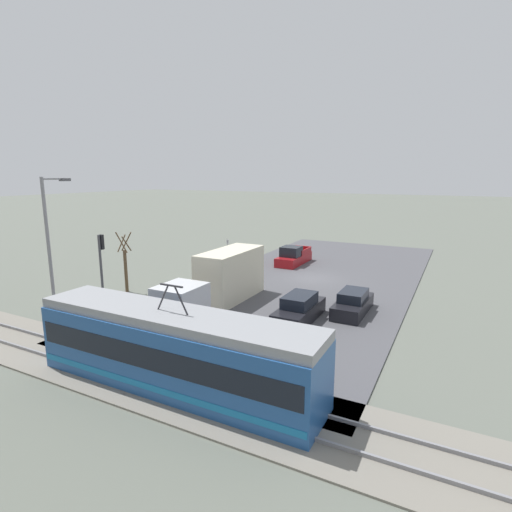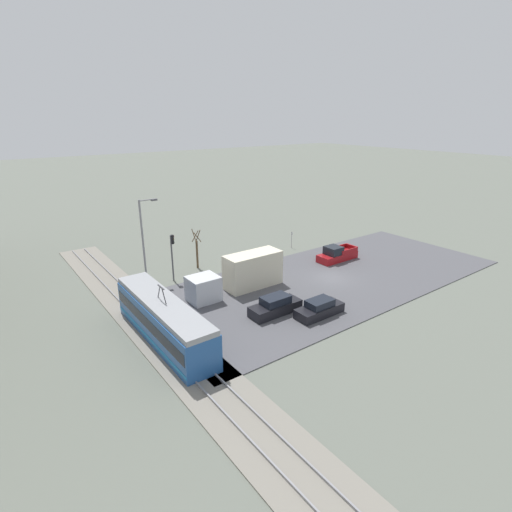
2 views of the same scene
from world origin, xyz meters
TOP-DOWN VIEW (x-y plane):
  - ground_plane at (0.00, 0.00)m, footprint 320.00×320.00m
  - road_surface at (0.00, 0.00)m, footprint 16.47×38.70m
  - rail_bed at (0.00, 19.38)m, footprint 52.22×4.40m
  - light_rail_tram at (-0.86, 19.38)m, footprint 12.67×2.70m
  - box_truck at (3.27, 9.34)m, footprint 2.39×9.97m
  - pickup_truck at (3.54, -4.53)m, footprint 1.93×5.22m
  - sedan_car_0 at (-2.66, 9.87)m, footprint 1.78×4.78m
  - sedan_car_1 at (-5.19, 7.03)m, footprint 1.74×4.50m
  - traffic_light_pole at (9.45, 13.70)m, footprint 0.28×0.47m
  - street_tree at (11.25, 9.95)m, footprint 1.08×0.90m
  - street_lamp_near_crossing at (11.17, 15.86)m, footprint 0.36×1.95m
  - no_parking_sign at (10.48, -3.48)m, footprint 0.32×0.08m

SIDE VIEW (x-z plane):
  - ground_plane at x=0.00m, z-range 0.00..0.00m
  - road_surface at x=0.00m, z-range 0.00..0.08m
  - rail_bed at x=0.00m, z-range -0.06..0.16m
  - sedan_car_1 at x=-5.19m, z-range -0.05..1.40m
  - sedan_car_0 at x=-2.66m, z-range -0.06..1.54m
  - pickup_truck at x=3.54m, z-range -0.14..1.67m
  - no_parking_sign at x=10.48m, z-range 0.24..2.39m
  - light_rail_tram at x=-0.86m, z-range -0.53..3.81m
  - box_truck at x=3.27m, z-range -0.05..3.42m
  - street_tree at x=11.25m, z-range -0.21..4.36m
  - traffic_light_pole at x=9.45m, z-range 0.75..5.72m
  - street_lamp_near_crossing at x=11.17m, z-range 0.63..9.21m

